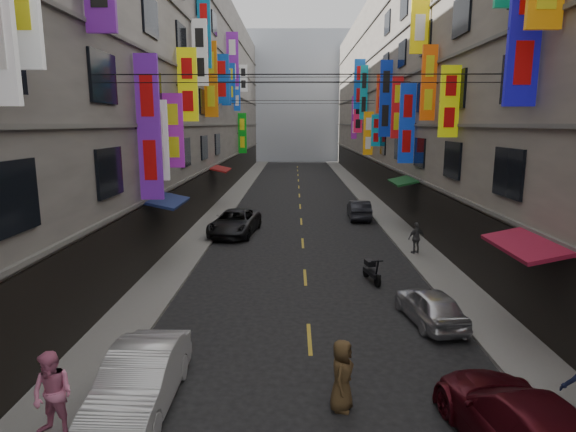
{
  "coord_description": "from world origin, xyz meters",
  "views": [
    {
      "loc": [
        -0.48,
        4.26,
        6.46
      ],
      "look_at": [
        -0.6,
        13.63,
        4.67
      ],
      "focal_mm": 30.0,
      "sensor_mm": 36.0,
      "label": 1
    }
  ],
  "objects_px": {
    "car_left_far": "(235,222)",
    "pedestrian_lfar": "(53,395)",
    "scooter_far_right": "(371,271)",
    "car_left_mid": "(140,380)",
    "car_right_mid": "(430,306)",
    "car_right_near": "(527,429)",
    "pedestrian_rfar": "(416,238)",
    "car_right_far": "(359,210)",
    "pedestrian_crossing": "(342,375)"
  },
  "relations": [
    {
      "from": "car_right_far",
      "to": "car_right_near",
      "type": "bearing_deg",
      "value": 91.76
    },
    {
      "from": "car_left_mid",
      "to": "pedestrian_crossing",
      "type": "bearing_deg",
      "value": 0.03
    },
    {
      "from": "car_right_near",
      "to": "pedestrian_lfar",
      "type": "height_order",
      "value": "pedestrian_lfar"
    },
    {
      "from": "car_right_far",
      "to": "pedestrian_lfar",
      "type": "bearing_deg",
      "value": 70.2
    },
    {
      "from": "car_left_mid",
      "to": "car_right_far",
      "type": "bearing_deg",
      "value": 70.49
    },
    {
      "from": "pedestrian_rfar",
      "to": "pedestrian_crossing",
      "type": "xyz_separation_m",
      "value": [
        -4.97,
        -13.22,
        -0.07
      ]
    },
    {
      "from": "car_right_near",
      "to": "pedestrian_rfar",
      "type": "bearing_deg",
      "value": -104.05
    },
    {
      "from": "car_right_mid",
      "to": "pedestrian_rfar",
      "type": "height_order",
      "value": "pedestrian_rfar"
    },
    {
      "from": "car_left_mid",
      "to": "pedestrian_lfar",
      "type": "xyz_separation_m",
      "value": [
        -1.4,
        -1.19,
        0.33
      ]
    },
    {
      "from": "car_right_mid",
      "to": "car_right_far",
      "type": "relative_size",
      "value": 0.88
    },
    {
      "from": "car_right_far",
      "to": "pedestrian_lfar",
      "type": "height_order",
      "value": "pedestrian_lfar"
    },
    {
      "from": "car_right_mid",
      "to": "scooter_far_right",
      "type": "bearing_deg",
      "value": -82.03
    },
    {
      "from": "car_left_far",
      "to": "pedestrian_crossing",
      "type": "relative_size",
      "value": 3.09
    },
    {
      "from": "car_left_far",
      "to": "car_right_near",
      "type": "bearing_deg",
      "value": -61.0
    },
    {
      "from": "scooter_far_right",
      "to": "pedestrian_rfar",
      "type": "bearing_deg",
      "value": -136.96
    },
    {
      "from": "car_right_mid",
      "to": "pedestrian_crossing",
      "type": "xyz_separation_m",
      "value": [
        -3.38,
        -4.93,
        0.25
      ]
    },
    {
      "from": "pedestrian_lfar",
      "to": "car_right_near",
      "type": "bearing_deg",
      "value": 10.3
    },
    {
      "from": "car_right_far",
      "to": "pedestrian_rfar",
      "type": "bearing_deg",
      "value": 101.4
    },
    {
      "from": "pedestrian_lfar",
      "to": "pedestrian_crossing",
      "type": "relative_size",
      "value": 1.08
    },
    {
      "from": "scooter_far_right",
      "to": "car_right_mid",
      "type": "height_order",
      "value": "car_right_mid"
    },
    {
      "from": "car_left_mid",
      "to": "car_left_far",
      "type": "bearing_deg",
      "value": 89.98
    },
    {
      "from": "scooter_far_right",
      "to": "car_right_far",
      "type": "relative_size",
      "value": 0.45
    },
    {
      "from": "scooter_far_right",
      "to": "car_left_mid",
      "type": "height_order",
      "value": "car_left_mid"
    },
    {
      "from": "scooter_far_right",
      "to": "car_left_far",
      "type": "bearing_deg",
      "value": -64.13
    },
    {
      "from": "car_left_far",
      "to": "pedestrian_rfar",
      "type": "bearing_deg",
      "value": -18.77
    },
    {
      "from": "scooter_far_right",
      "to": "car_right_far",
      "type": "xyz_separation_m",
      "value": [
        1.26,
        13.46,
        0.21
      ]
    },
    {
      "from": "scooter_far_right",
      "to": "pedestrian_crossing",
      "type": "bearing_deg",
      "value": 64.91
    },
    {
      "from": "scooter_far_right",
      "to": "pedestrian_lfar",
      "type": "bearing_deg",
      "value": 39.74
    },
    {
      "from": "car_right_near",
      "to": "car_right_far",
      "type": "distance_m",
      "value": 24.36
    },
    {
      "from": "car_right_near",
      "to": "car_right_far",
      "type": "xyz_separation_m",
      "value": [
        0.0,
        24.36,
        -0.07
      ]
    },
    {
      "from": "car_left_far",
      "to": "pedestrian_rfar",
      "type": "xyz_separation_m",
      "value": [
        9.59,
        -4.58,
        0.19
      ]
    },
    {
      "from": "scooter_far_right",
      "to": "pedestrian_rfar",
      "type": "xyz_separation_m",
      "value": [
        2.85,
        4.08,
        0.47
      ]
    },
    {
      "from": "car_right_mid",
      "to": "car_right_far",
      "type": "xyz_separation_m",
      "value": [
        0.0,
        17.68,
        0.06
      ]
    },
    {
      "from": "car_right_far",
      "to": "pedestrian_lfar",
      "type": "distance_m",
      "value": 25.59
    },
    {
      "from": "pedestrian_rfar",
      "to": "car_left_mid",
      "type": "bearing_deg",
      "value": 31.37
    },
    {
      "from": "pedestrian_lfar",
      "to": "scooter_far_right",
      "type": "bearing_deg",
      "value": 65.49
    },
    {
      "from": "car_right_near",
      "to": "pedestrian_crossing",
      "type": "height_order",
      "value": "pedestrian_crossing"
    },
    {
      "from": "car_left_far",
      "to": "scooter_far_right",
      "type": "bearing_deg",
      "value": -45.36
    },
    {
      "from": "car_right_far",
      "to": "car_right_mid",
      "type": "bearing_deg",
      "value": 91.76
    },
    {
      "from": "car_left_far",
      "to": "car_right_mid",
      "type": "height_order",
      "value": "car_left_far"
    },
    {
      "from": "car_left_far",
      "to": "pedestrian_lfar",
      "type": "bearing_deg",
      "value": -87.47
    },
    {
      "from": "car_left_far",
      "to": "pedestrian_lfar",
      "type": "relative_size",
      "value": 2.86
    },
    {
      "from": "scooter_far_right",
      "to": "car_right_mid",
      "type": "distance_m",
      "value": 4.4
    },
    {
      "from": "scooter_far_right",
      "to": "car_right_mid",
      "type": "bearing_deg",
      "value": 94.61
    },
    {
      "from": "car_left_mid",
      "to": "car_left_far",
      "type": "xyz_separation_m",
      "value": [
        0.0,
        17.8,
        0.03
      ]
    },
    {
      "from": "car_left_mid",
      "to": "car_right_near",
      "type": "height_order",
      "value": "car_right_near"
    },
    {
      "from": "pedestrian_rfar",
      "to": "pedestrian_crossing",
      "type": "relative_size",
      "value": 0.94
    },
    {
      "from": "car_left_mid",
      "to": "car_left_far",
      "type": "relative_size",
      "value": 0.81
    },
    {
      "from": "car_right_far",
      "to": "pedestrian_crossing",
      "type": "height_order",
      "value": "pedestrian_crossing"
    },
    {
      "from": "car_right_near",
      "to": "pedestrian_rfar",
      "type": "relative_size",
      "value": 3.17
    }
  ]
}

